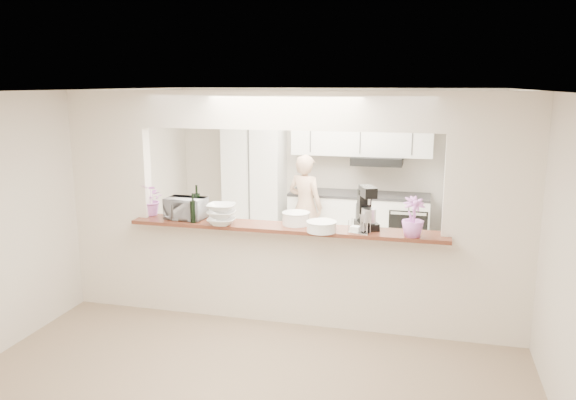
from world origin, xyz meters
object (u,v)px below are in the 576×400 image
(refrigerator, at_px, (470,205))
(toaster_oven, at_px, (186,208))
(stand_mixer, at_px, (367,209))
(person, at_px, (305,207))

(refrigerator, relative_size, toaster_oven, 3.97)
(stand_mixer, xyz_separation_m, person, (-1.14, 2.24, -0.52))
(toaster_oven, relative_size, person, 0.28)
(toaster_oven, bearing_deg, stand_mixer, 5.36)
(toaster_oven, bearing_deg, person, 72.97)
(stand_mixer, bearing_deg, toaster_oven, -177.88)
(toaster_oven, relative_size, stand_mixer, 0.96)
(toaster_oven, height_order, stand_mixer, stand_mixer)
(refrigerator, height_order, person, refrigerator)
(refrigerator, bearing_deg, person, -171.52)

